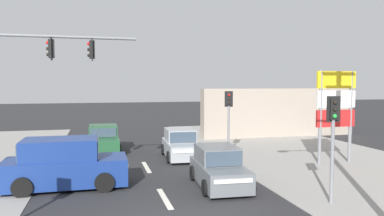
# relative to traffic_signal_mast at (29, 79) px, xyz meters

# --- Properties ---
(lane_dash_mid) EXTENTS (0.20, 2.40, 0.01)m
(lane_dash_mid) POSITION_rel_traffic_signal_mast_xyz_m (4.61, -2.22, -4.14)
(lane_dash_mid) COLOR silver
(lane_dash_mid) RESTS_ON ground
(lane_dash_far) EXTENTS (0.20, 2.40, 0.01)m
(lane_dash_far) POSITION_rel_traffic_signal_mast_xyz_m (4.61, 2.78, -4.14)
(lane_dash_far) COLOR silver
(lane_dash_far) RESTS_ON ground
(traffic_signal_mast) EXTENTS (5.29, 0.48, 6.00)m
(traffic_signal_mast) POSITION_rel_traffic_signal_mast_xyz_m (0.00, 0.00, 0.00)
(traffic_signal_mast) COLOR slate
(traffic_signal_mast) RESTS_ON ground
(pedestal_signal_right_kerb) EXTENTS (0.44, 0.31, 3.56)m
(pedestal_signal_right_kerb) POSITION_rel_traffic_signal_mast_xyz_m (9.82, -4.16, -1.73)
(pedestal_signal_right_kerb) COLOR slate
(pedestal_signal_right_kerb) RESTS_ON ground
(pedestal_signal_far_median) EXTENTS (0.44, 0.31, 3.56)m
(pedestal_signal_far_median) POSITION_rel_traffic_signal_mast_xyz_m (9.22, 4.14, -1.73)
(pedestal_signal_far_median) COLOR slate
(pedestal_signal_far_median) RESTS_ON ground
(shopping_plaza_sign) EXTENTS (2.10, 0.16, 4.60)m
(shopping_plaza_sign) POSITION_rel_traffic_signal_mast_xyz_m (13.79, 1.34, -1.16)
(shopping_plaza_sign) COLOR slate
(shopping_plaza_sign) RESTS_ON ground
(shopfront_wall_far) EXTENTS (12.00, 1.00, 3.60)m
(shopfront_wall_far) POSITION_rel_traffic_signal_mast_xyz_m (15.61, 10.78, -2.35)
(shopfront_wall_far) COLOR #A39384
(shopfront_wall_far) RESTS_ON ground
(hatchback_oncoming_near) EXTENTS (1.91, 3.71, 1.53)m
(hatchback_oncoming_near) POSITION_rel_traffic_signal_mast_xyz_m (6.67, 4.57, -3.44)
(hatchback_oncoming_near) COLOR #A3A8AD
(hatchback_oncoming_near) RESTS_ON ground
(hatchback_receding_far) EXTENTS (1.92, 3.71, 1.53)m
(hatchback_receding_far) POSITION_rel_traffic_signal_mast_xyz_m (6.91, -1.17, -3.44)
(hatchback_receding_far) COLOR slate
(hatchback_receding_far) RESTS_ON ground
(suv_oncoming_mid) EXTENTS (4.54, 2.07, 1.90)m
(suv_oncoming_mid) POSITION_rel_traffic_signal_mast_xyz_m (1.16, -0.00, -3.26)
(suv_oncoming_mid) COLOR navy
(suv_oncoming_mid) RESTS_ON ground
(sedan_kerbside_parked) EXTENTS (1.91, 4.25, 1.56)m
(sedan_kerbside_parked) POSITION_rel_traffic_signal_mast_xyz_m (2.69, 7.38, -3.44)
(sedan_kerbside_parked) COLOR #235633
(sedan_kerbside_parked) RESTS_ON ground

